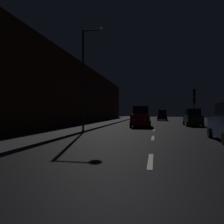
# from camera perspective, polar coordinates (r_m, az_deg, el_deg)

# --- Properties ---
(ground) EXTENTS (27.07, 84.00, 0.02)m
(ground) POSITION_cam_1_polar(r_m,az_deg,el_deg) (28.46, 11.31, -3.17)
(ground) COLOR black
(sidewalk_left) EXTENTS (4.40, 84.00, 0.15)m
(sidewalk_left) POSITION_cam_1_polar(r_m,az_deg,el_deg) (29.43, -3.14, -2.89)
(sidewalk_left) COLOR #28282B
(sidewalk_left) RESTS_ON ground
(building_facade_left) EXTENTS (0.80, 63.00, 8.29)m
(building_facade_left) POSITION_cam_1_polar(r_m,az_deg,el_deg) (27.01, -10.42, 5.49)
(building_facade_left) COLOR #472319
(building_facade_left) RESTS_ON ground
(lane_centerline) EXTENTS (0.16, 14.08, 0.01)m
(lane_centerline) POSITION_cam_1_polar(r_m,az_deg,el_deg) (13.00, 10.92, -6.91)
(lane_centerline) COLOR beige
(lane_centerline) RESTS_ON ground
(traffic_light_far_right) EXTENTS (0.34, 0.47, 4.52)m
(traffic_light_far_right) POSITION_cam_1_polar(r_m,az_deg,el_deg) (29.39, 21.19, 3.29)
(traffic_light_far_right) COLOR #38383A
(traffic_light_far_right) RESTS_ON ground
(streetlamp_overhead) EXTENTS (1.70, 0.44, 7.84)m
(streetlamp_overhead) POSITION_cam_1_polar(r_m,az_deg,el_deg) (16.49, -6.31, 12.48)
(streetlamp_overhead) COLOR #2D2D30
(streetlamp_overhead) RESTS_ON ground
(car_approaching_headlights) EXTENTS (2.00, 4.33, 2.18)m
(car_approaching_headlights) POSITION_cam_1_polar(r_m,az_deg,el_deg) (22.55, 7.79, -1.44)
(car_approaching_headlights) COLOR maroon
(car_approaching_headlights) RESTS_ON ground
(car_distant_taillights) EXTENTS (1.76, 3.82, 1.92)m
(car_distant_taillights) POSITION_cam_1_polar(r_m,az_deg,el_deg) (39.72, 13.30, -0.98)
(car_distant_taillights) COLOR black
(car_distant_taillights) RESTS_ON ground
(car_parked_right_far) EXTENTS (1.77, 3.83, 1.93)m
(car_parked_right_far) POSITION_cam_1_polar(r_m,az_deg,el_deg) (25.31, 20.90, -1.54)
(car_parked_right_far) COLOR #0F3819
(car_parked_right_far) RESTS_ON ground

